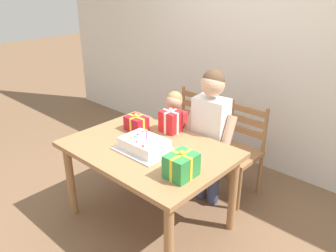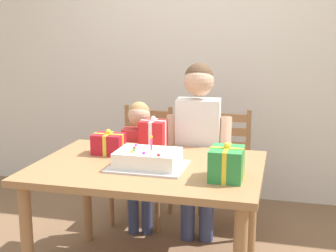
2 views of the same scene
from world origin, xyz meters
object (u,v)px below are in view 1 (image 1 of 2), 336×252
gift_box_beside_cake (136,124)px  chair_right (238,151)px  child_younger (174,130)px  birthday_cake (144,145)px  dining_table (148,158)px  chair_left (187,133)px  gift_box_red_large (181,165)px  gift_box_corner_small (171,121)px  child_older (210,126)px

gift_box_beside_cake → chair_right: 1.04m
child_younger → birthday_cake: bearing=-68.0°
dining_table → chair_left: chair_left is taller
chair_left → chair_right: same height
birthday_cake → gift_box_red_large: gift_box_red_large is taller
birthday_cake → gift_box_corner_small: gift_box_corner_small is taller
gift_box_corner_small → child_older: 0.36m
child_older → chair_left: bearing=149.3°
dining_table → chair_right: bearing=70.6°
gift_box_corner_small → gift_box_red_large: bearing=-42.4°
chair_right → chair_left: bearing=-180.0°
dining_table → child_younger: (-0.25, 0.61, -0.03)m
chair_left → chair_right: 0.64m
birthday_cake → chair_right: birthday_cake is taller
dining_table → gift_box_beside_cake: size_ratio=6.74×
dining_table → child_younger: bearing=112.6°
dining_table → gift_box_beside_cake: bearing=152.4°
birthday_cake → chair_right: 1.06m
gift_box_red_large → gift_box_beside_cake: bearing=158.3°
dining_table → gift_box_beside_cake: (-0.32, 0.17, 0.16)m
child_younger → child_older: bearing=-0.1°
gift_box_beside_cake → child_younger: bearing=81.6°
chair_right → child_younger: size_ratio=0.90×
gift_box_red_large → child_older: child_older is taller
gift_box_corner_small → chair_right: (0.39, 0.55, -0.38)m
dining_table → gift_box_red_large: 0.54m
gift_box_red_large → chair_right: 1.13m
birthday_cake → chair_left: bearing=109.1°
dining_table → birthday_cake: bearing=-74.5°
gift_box_red_large → child_older: (-0.30, 0.76, -0.03)m
birthday_cake → chair_left: 1.07m
gift_box_beside_cake → child_younger: size_ratio=0.20×
dining_table → gift_box_red_large: gift_box_red_large is taller
dining_table → gift_box_red_large: bearing=-17.6°
gift_box_corner_small → chair_left: size_ratio=0.25×
child_younger → dining_table: bearing=-67.4°
dining_table → gift_box_red_large: (0.49, -0.15, 0.18)m
chair_right → child_older: child_older is taller
chair_left → child_younger: 0.34m
gift_box_beside_cake → gift_box_corner_small: bearing=37.2°
chair_right → child_older: bearing=-113.4°
birthday_cake → chair_left: (-0.33, 0.97, -0.33)m
gift_box_beside_cake → child_younger: child_younger is taller
gift_box_beside_cake → gift_box_corner_small: gift_box_corner_small is taller
dining_table → birthday_cake: birthday_cake is taller
gift_box_beside_cake → child_older: bearing=40.9°
child_older → child_younger: bearing=179.9°
gift_box_corner_small → child_younger: bearing=125.9°
dining_table → chair_right: 0.98m
dining_table → birthday_cake: size_ratio=3.07×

